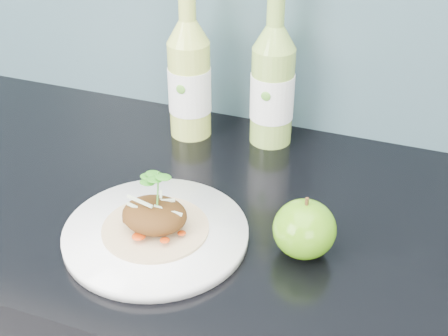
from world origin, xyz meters
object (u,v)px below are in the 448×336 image
(dinner_plate, at_px, (156,234))
(cider_bottle_left, at_px, (189,79))
(cider_bottle_right, at_px, (272,86))
(green_apple, at_px, (304,229))

(dinner_plate, distance_m, cider_bottle_left, 0.33)
(dinner_plate, height_order, cider_bottle_right, cider_bottle_right)
(cider_bottle_left, height_order, cider_bottle_right, same)
(cider_bottle_left, distance_m, cider_bottle_right, 0.15)
(green_apple, xyz_separation_m, cider_bottle_left, (-0.28, 0.26, 0.07))
(cider_bottle_left, bearing_deg, green_apple, -57.57)
(cider_bottle_right, bearing_deg, dinner_plate, -121.54)
(green_apple, relative_size, cider_bottle_right, 0.37)
(dinner_plate, distance_m, green_apple, 0.21)
(dinner_plate, xyz_separation_m, cider_bottle_left, (-0.07, 0.30, 0.10))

